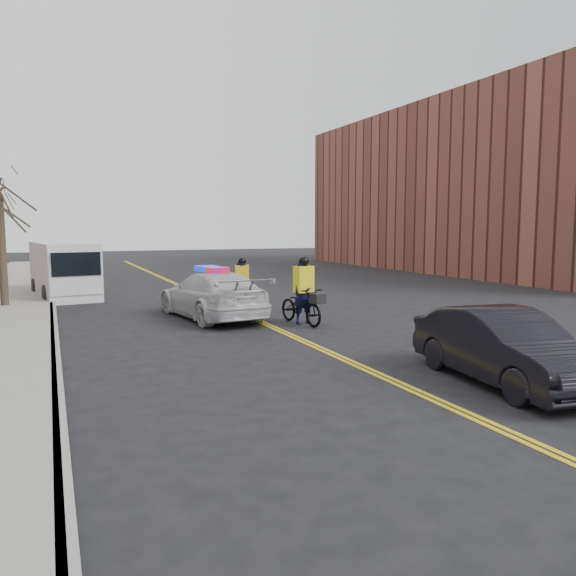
# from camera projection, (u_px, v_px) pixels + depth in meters

# --- Properties ---
(ground) EXTENTS (120.00, 120.00, 0.00)m
(ground) POSITION_uv_depth(u_px,v_px,m) (311.00, 345.00, 14.24)
(ground) COLOR black
(ground) RESTS_ON ground
(center_line_left) EXTENTS (0.10, 60.00, 0.01)m
(center_line_left) POSITION_uv_depth(u_px,v_px,m) (220.00, 305.00, 21.53)
(center_line_left) COLOR gold
(center_line_left) RESTS_ON ground
(center_line_right) EXTENTS (0.10, 60.00, 0.01)m
(center_line_right) POSITION_uv_depth(u_px,v_px,m) (224.00, 304.00, 21.59)
(center_line_right) COLOR gold
(center_line_right) RESTS_ON ground
(sidewalk) EXTENTS (3.00, 60.00, 0.15)m
(sidewalk) POSITION_uv_depth(u_px,v_px,m) (4.00, 315.00, 18.63)
(sidewalk) COLOR gray
(sidewalk) RESTS_ON ground
(curb) EXTENTS (0.20, 60.00, 0.15)m
(curb) POSITION_uv_depth(u_px,v_px,m) (53.00, 312.00, 19.22)
(curb) COLOR gray
(curb) RESTS_ON ground
(building_across) EXTENTS (12.00, 30.00, 11.00)m
(building_across) POSITION_uv_depth(u_px,v_px,m) (488.00, 190.00, 38.67)
(building_across) COLOR brown
(building_across) RESTS_ON ground
(street_tree) EXTENTS (3.20, 3.20, 4.80)m
(street_tree) POSITION_uv_depth(u_px,v_px,m) (0.00, 211.00, 20.05)
(street_tree) COLOR #34281E
(street_tree) RESTS_ON sidewalk
(police_cruiser) EXTENTS (2.83, 5.52, 1.69)m
(police_cruiser) POSITION_uv_depth(u_px,v_px,m) (212.00, 295.00, 18.32)
(police_cruiser) COLOR silver
(police_cruiser) RESTS_ON ground
(dark_sedan) EXTENTS (1.98, 4.46, 1.42)m
(dark_sedan) POSITION_uv_depth(u_px,v_px,m) (504.00, 347.00, 10.65)
(dark_sedan) COLOR black
(dark_sedan) RESTS_ON ground
(cargo_van) EXTENTS (2.77, 5.75, 2.32)m
(cargo_van) POSITION_uv_depth(u_px,v_px,m) (65.00, 271.00, 23.76)
(cargo_van) COLOR silver
(cargo_van) RESTS_ON ground
(cyclist_near) EXTENTS (1.07, 2.22, 2.09)m
(cyclist_near) POSITION_uv_depth(u_px,v_px,m) (304.00, 300.00, 17.24)
(cyclist_near) COLOR black
(cyclist_near) RESTS_ON ground
(cyclist_far) EXTENTS (1.11, 1.94, 1.89)m
(cyclist_far) POSITION_uv_depth(u_px,v_px,m) (242.00, 289.00, 20.22)
(cyclist_far) COLOR black
(cyclist_far) RESTS_ON ground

